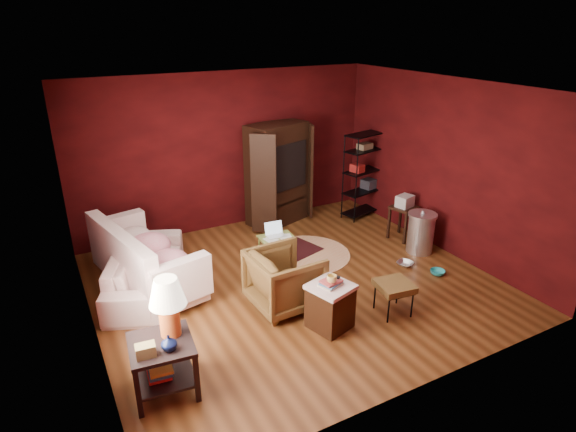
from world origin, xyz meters
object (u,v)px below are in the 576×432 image
(tv_armoire, at_px, (278,172))
(hamper, at_px, (330,305))
(sofa, at_px, (145,261))
(wire_shelving, at_px, (364,171))
(armchair, at_px, (285,277))
(side_table, at_px, (165,326))
(laptop_desk, at_px, (276,240))

(tv_armoire, bearing_deg, hamper, -124.43)
(sofa, xyz_separation_m, wire_shelving, (4.37, 0.76, 0.49))
(armchair, distance_m, tv_armoire, 2.96)
(sofa, height_order, side_table, side_table)
(sofa, relative_size, side_table, 1.69)
(armchair, relative_size, side_table, 0.70)
(sofa, bearing_deg, hamper, -116.79)
(armchair, height_order, side_table, side_table)
(tv_armoire, distance_m, wire_shelving, 1.66)
(laptop_desk, bearing_deg, tv_armoire, 66.46)
(side_table, height_order, laptop_desk, side_table)
(hamper, bearing_deg, laptop_desk, 84.27)
(armchair, bearing_deg, wire_shelving, -55.30)
(armchair, height_order, tv_armoire, tv_armoire)
(side_table, distance_m, tv_armoire, 4.57)
(sofa, distance_m, hamper, 2.74)
(side_table, bearing_deg, armchair, 23.55)
(armchair, xyz_separation_m, tv_armoire, (1.25, 2.63, 0.54))
(armchair, bearing_deg, side_table, 111.31)
(tv_armoire, bearing_deg, laptop_desk, -136.15)
(armchair, xyz_separation_m, wire_shelving, (2.84, 2.14, 0.46))
(sofa, distance_m, armchair, 2.06)
(sofa, bearing_deg, tv_armoire, -43.51)
(side_table, relative_size, hamper, 1.82)
(side_table, xyz_separation_m, hamper, (2.05, 0.08, -0.44))
(sofa, height_order, armchair, armchair)
(hamper, relative_size, laptop_desk, 1.03)
(side_table, bearing_deg, wire_shelving, 32.22)
(sofa, height_order, wire_shelving, wire_shelving)
(hamper, xyz_separation_m, tv_armoire, (0.98, 3.32, 0.67))
(laptop_desk, xyz_separation_m, wire_shelving, (2.39, 1.00, 0.49))
(armchair, height_order, wire_shelving, wire_shelving)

